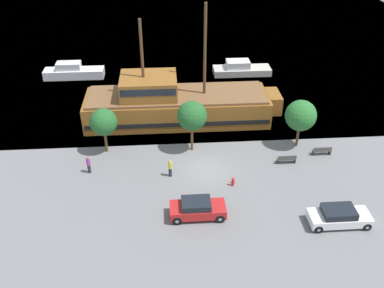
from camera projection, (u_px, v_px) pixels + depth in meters
name	position (u px, v px, depth m)	size (l,w,h in m)	color
ground_plane	(206.00, 168.00, 36.42)	(160.00, 160.00, 0.00)	slate
water_surface	(181.00, 19.00, 73.47)	(80.00, 80.00, 0.00)	teal
pirate_ship	(175.00, 104.00, 42.65)	(19.42, 5.51, 11.66)	brown
moored_boat_dockside	(73.00, 72.00, 52.15)	(7.18, 1.95, 1.95)	silver
moored_boat_outer	(241.00, 69.00, 53.18)	(7.09, 2.41, 1.73)	#B7B2A8
parked_car_curb_front	(339.00, 216.00, 30.28)	(4.35, 1.82, 1.39)	white
parked_car_curb_mid	(197.00, 209.00, 30.93)	(4.04, 1.77, 1.44)	#B21E1E
fire_hydrant	(233.00, 181.00, 34.17)	(0.42, 0.25, 0.76)	red
bench_promenade_east	(287.00, 159.00, 36.79)	(1.60, 0.45, 0.85)	#4C4742
bench_promenade_west	(322.00, 151.00, 37.90)	(1.63, 0.45, 0.85)	#4C4742
pedestrian_walking_near	(170.00, 168.00, 35.05)	(0.32, 0.32, 1.59)	#232838
pedestrian_walking_far	(89.00, 165.00, 35.47)	(0.32, 0.32, 1.56)	#232838
tree_row_east	(104.00, 122.00, 37.02)	(2.41, 2.41, 4.22)	brown
tree_row_mideast	(192.00, 116.00, 37.02)	(2.62, 2.62, 4.78)	brown
tree_row_midwest	(301.00, 116.00, 37.73)	(2.78, 2.78, 4.54)	brown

